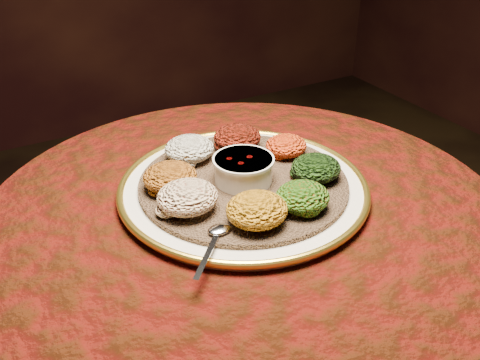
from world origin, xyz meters
TOP-DOWN VIEW (x-y plane):
  - table at (0.00, 0.00)m, footprint 0.96×0.96m
  - platter at (0.02, 0.04)m, footprint 0.59×0.59m
  - injera at (0.02, 0.04)m, footprint 0.45×0.45m
  - stew_bowl at (0.02, 0.04)m, footprint 0.11×0.11m
  - spoon at (-0.10, -0.09)m, footprint 0.11×0.11m
  - portion_ayib at (-0.04, 0.16)m, footprint 0.10×0.09m
  - portion_kitfo at (0.07, 0.16)m, footprint 0.10×0.09m
  - portion_tikil at (0.14, 0.08)m, footprint 0.08×0.08m
  - portion_gomen at (0.14, -0.02)m, footprint 0.09×0.09m
  - portion_mixveg at (0.06, -0.09)m, footprint 0.09×0.09m
  - portion_kik at (-0.03, -0.09)m, footprint 0.10×0.10m
  - portion_timatim at (-0.11, -0.00)m, footprint 0.11×0.10m
  - portion_shiro at (-0.11, 0.08)m, footprint 0.10×0.09m

SIDE VIEW (x-z plane):
  - table at x=0.00m, z-range 0.19..0.92m
  - platter at x=0.02m, z-range 0.73..0.76m
  - injera at x=0.02m, z-range 0.75..0.76m
  - spoon at x=-0.10m, z-range 0.76..0.77m
  - portion_tikil at x=0.14m, z-range 0.76..0.80m
  - portion_mixveg at x=0.06m, z-range 0.76..0.81m
  - portion_gomen at x=0.14m, z-range 0.76..0.81m
  - portion_ayib at x=-0.04m, z-range 0.76..0.81m
  - portion_shiro at x=-0.11m, z-range 0.76..0.81m
  - portion_kitfo at x=0.07m, z-range 0.76..0.81m
  - portion_kik at x=-0.03m, z-range 0.76..0.81m
  - portion_timatim at x=-0.11m, z-range 0.76..0.81m
  - stew_bowl at x=0.02m, z-range 0.77..0.81m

